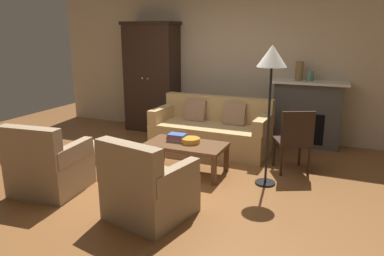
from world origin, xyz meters
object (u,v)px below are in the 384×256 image
Objects in this scene: fruit_bowl at (191,141)px; book_stack at (177,137)px; couch at (212,131)px; dog at (92,149)px; mantel_vase_jade at (310,76)px; armchair_near_right at (148,189)px; armoire at (152,77)px; side_chair_wooden at (294,137)px; mantel_vase_bronze at (299,71)px; coffee_table at (186,147)px; fireplace at (307,113)px; floor_lamp at (272,65)px; armchair_near_left at (48,167)px.

fruit_bowl is 0.22m from book_stack.
couch is 3.41× the size of dog.
mantel_vase_jade is (1.34, 1.89, 0.75)m from fruit_bowl.
armchair_near_right is (0.18, -2.43, -0.00)m from couch.
armoire reaches higher than mantel_vase_jade.
armoire is 3.26m from side_chair_wooden.
side_chair_wooden is at bearing -21.31° from couch.
mantel_vase_bronze is (1.38, 1.88, 0.81)m from book_stack.
coffee_table is 1.94× the size of dog.
mantel_vase_jade is 0.29× the size of dog.
couch is at bearing 91.21° from coffee_table.
fireplace is at bearing 50.48° from book_stack.
side_chair_wooden is 1.59× the size of dog.
armchair_near_right is (0.15, -1.32, -0.05)m from coffee_table.
side_chair_wooden is at bearing 63.57° from floor_lamp.
armoire is at bearing 145.31° from floor_lamp.
couch is at bearing -146.32° from mantel_vase_bronze.
fruit_bowl is at bearing -48.74° from armoire.
armoire is at bearing 118.03° from armchair_near_right.
fruit_bowl is 1.04× the size of book_stack.
armchair_near_left reaches higher than dog.
book_stack is 0.28× the size of side_chair_wooden.
mantel_vase_jade reaches higher than coffee_table.
floor_lamp is at bearing 6.82° from dog.
mantel_vase_bronze reaches higher than fireplace.
side_chair_wooden is at bearing 18.02° from book_stack.
floor_lamp reaches higher than couch.
fruit_bowl is 0.15× the size of floor_lamp.
coffee_table is 2.46m from mantel_vase_bronze.
book_stack is at bearing 176.06° from fruit_bowl.
armchair_near_left is at bearing -83.28° from dog.
armchair_near_left is (-2.68, -3.19, -0.25)m from fireplace.
book_stack is at bearing -126.39° from mantel_vase_bronze.
mantel_vase_jade is 0.18× the size of armchair_near_right.
coffee_table is at bearing -125.82° from mantel_vase_jade.
armchair_near_left is at bearing -130.03° from fireplace.
fireplace is 2.99m from armoire.
mantel_vase_bronze is (1.22, 1.94, 0.91)m from coffee_table.
armoire is 2.78m from mantel_vase_bronze.
fireplace is 0.73m from mantel_vase_bronze.
fireplace is at bearing 49.97° from armchair_near_left.
couch is at bearing 45.13° from dog.
fruit_bowl is (0.05, 0.05, 0.09)m from coffee_table.
armchair_near_right is 2.06m from floor_lamp.
armchair_near_left is at bearing 176.44° from armchair_near_right.
mantel_vase_bronze is (2.77, 0.06, 0.23)m from armoire.
fruit_bowl is 1.42m from side_chair_wooden.
book_stack is at bearing 102.92° from armchair_near_right.
couch is 11.59× the size of mantel_vase_jade.
fireplace reaches higher than armchair_near_right.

